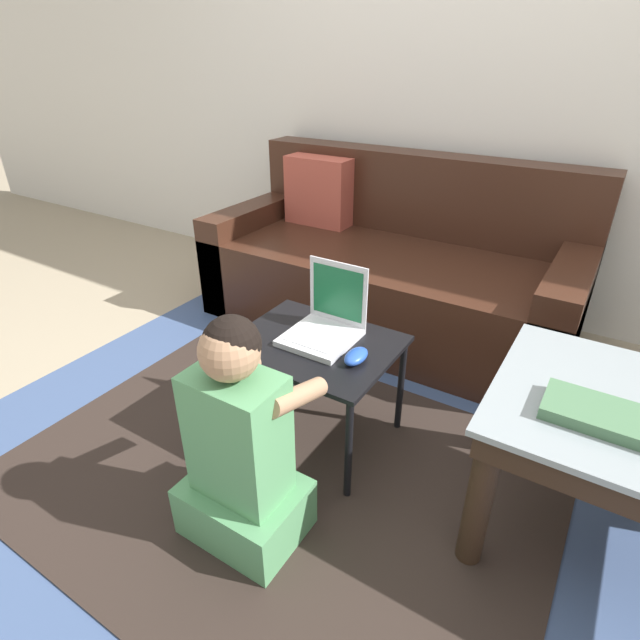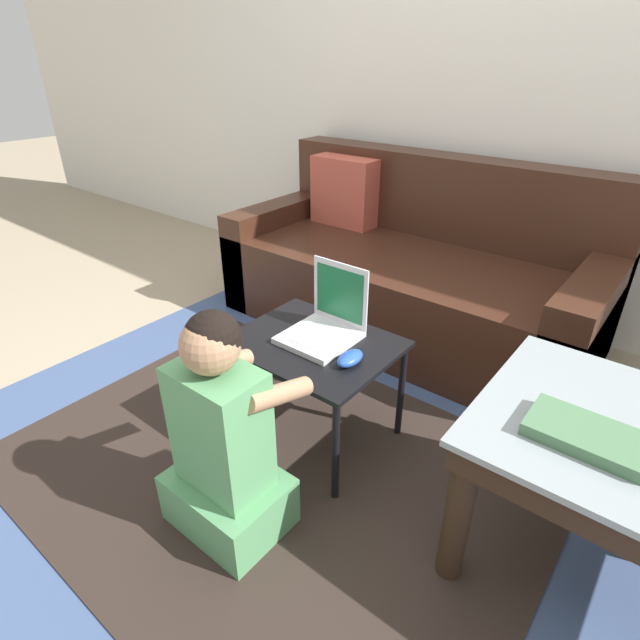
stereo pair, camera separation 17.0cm
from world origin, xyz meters
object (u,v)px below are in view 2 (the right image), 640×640
couch (411,274)px  book_on_table (586,435)px  laptop_desk (313,354)px  computer_mouse (350,358)px  laptop (324,326)px  person_seated (224,443)px

couch → book_on_table: (1.01, -1.02, 0.22)m
laptop_desk → book_on_table: (0.85, -0.05, 0.14)m
computer_mouse → book_on_table: 0.68m
couch → computer_mouse: couch is taller
couch → laptop_desk: bearing=-80.4°
laptop → computer_mouse: bearing=-25.7°
laptop → computer_mouse: 0.19m
laptop_desk → person_seated: size_ratio=0.75×
couch → laptop: 0.95m
couch → person_seated: size_ratio=2.48×
computer_mouse → laptop: bearing=154.3°
laptop_desk → computer_mouse: (0.17, -0.03, 0.07)m
person_seated → couch: bearing=98.6°
couch → computer_mouse: bearing=-71.4°
computer_mouse → person_seated: bearing=-105.8°
laptop_desk → book_on_table: bearing=-3.6°
computer_mouse → person_seated: (-0.12, -0.43, -0.11)m
couch → laptop_desk: size_ratio=3.31×
laptop_desk → person_seated: person_seated is taller
couch → computer_mouse: (0.34, -1.00, 0.14)m
laptop_desk → person_seated: 0.46m
computer_mouse → book_on_table: size_ratio=0.42×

